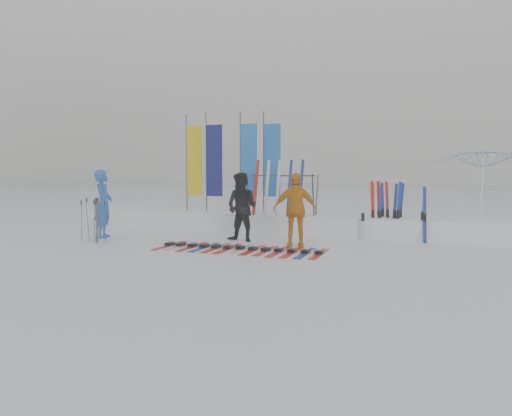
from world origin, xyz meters
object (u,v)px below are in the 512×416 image
at_px(person_blue, 103,204).
at_px(person_black, 242,207).
at_px(person_yellow, 295,210).
at_px(tent_canopy, 482,191).
at_px(ski_rack, 282,189).
at_px(ski_row, 241,248).

bearing_deg(person_blue, person_black, -103.20).
bearing_deg(person_yellow, tent_canopy, 25.79).
bearing_deg(person_black, ski_rack, 79.14).
xyz_separation_m(person_blue, ski_rack, (4.65, 2.37, 0.41)).
height_order(person_black, ski_rack, person_black).
xyz_separation_m(person_blue, person_yellow, (5.62, 0.24, -0.03)).
distance_m(person_black, ski_rack, 1.88).
bearing_deg(person_black, person_yellow, -5.17).
height_order(person_blue, person_yellow, person_blue).
height_order(ski_row, ski_rack, ski_rack).
relative_size(tent_canopy, ski_rack, 1.44).
bearing_deg(person_yellow, person_black, 151.72).
relative_size(person_yellow, tent_canopy, 0.64).
relative_size(person_black, person_yellow, 1.00).
distance_m(person_yellow, ski_rack, 2.39).
xyz_separation_m(person_black, ski_rack, (0.64, 1.71, 0.44)).
height_order(tent_canopy, ski_rack, tent_canopy).
bearing_deg(ski_row, tent_canopy, 39.44).
height_order(person_blue, tent_canopy, tent_canopy).
bearing_deg(person_yellow, ski_row, -153.81).
bearing_deg(person_blue, person_yellow, -110.10).
relative_size(tent_canopy, ski_row, 0.72).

